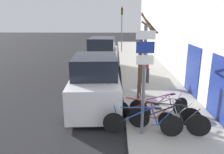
# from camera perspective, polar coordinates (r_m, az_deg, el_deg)

# --- Properties ---
(ground_plane) EXTENTS (80.00, 80.00, 0.00)m
(ground_plane) POSITION_cam_1_polar(r_m,az_deg,el_deg) (13.80, -1.76, 0.05)
(ground_plane) COLOR black
(sidewalk_curb) EXTENTS (3.20, 32.00, 0.15)m
(sidewalk_curb) POSITION_cam_1_polar(r_m,az_deg,el_deg) (16.60, 7.69, 2.83)
(sidewalk_curb) COLOR #9E9B93
(sidewalk_curb) RESTS_ON ground
(building_facade) EXTENTS (0.23, 32.00, 6.50)m
(building_facade) POSITION_cam_1_polar(r_m,az_deg,el_deg) (16.44, 14.36, 13.49)
(building_facade) COLOR silver
(building_facade) RESTS_ON ground
(signpost) EXTENTS (0.53, 0.11, 3.30)m
(signpost) POSITION_cam_1_polar(r_m,az_deg,el_deg) (6.36, 8.36, 0.41)
(signpost) COLOR #595B60
(signpost) RESTS_ON sidewalk_curb
(bicycle_0) EXTENTS (2.43, 0.44, 0.95)m
(bicycle_0) POSITION_cam_1_polar(r_m,az_deg,el_deg) (6.83, 7.96, -11.79)
(bicycle_0) COLOR black
(bicycle_0) RESTS_ON sidewalk_curb
(bicycle_1) EXTENTS (2.43, 0.79, 0.97)m
(bicycle_1) POSITION_cam_1_polar(r_m,az_deg,el_deg) (7.16, 14.32, -10.74)
(bicycle_1) COLOR black
(bicycle_1) RESTS_ON sidewalk_curb
(bicycle_2) EXTENTS (1.96, 1.29, 0.88)m
(bicycle_2) POSITION_cam_1_polar(r_m,az_deg,el_deg) (7.49, 8.22, -9.48)
(bicycle_2) COLOR black
(bicycle_2) RESTS_ON sidewalk_curb
(bicycle_3) EXTENTS (2.27, 0.99, 0.94)m
(bicycle_3) POSITION_cam_1_polar(r_m,az_deg,el_deg) (7.74, 13.30, -8.73)
(bicycle_3) COLOR black
(bicycle_3) RESTS_ON sidewalk_curb
(bicycle_4) EXTENTS (2.10, 1.10, 0.92)m
(bicycle_4) POSITION_cam_1_polar(r_m,az_deg,el_deg) (7.95, 13.00, -8.10)
(bicycle_4) COLOR black
(bicycle_4) RESTS_ON sidewalk_curb
(parked_car_0) EXTENTS (2.28, 4.56, 2.18)m
(parked_car_0) POSITION_cam_1_polar(r_m,az_deg,el_deg) (9.09, -4.28, -1.66)
(parked_car_0) COLOR silver
(parked_car_0) RESTS_ON ground
(parked_car_1) EXTENTS (2.17, 4.53, 2.38)m
(parked_car_1) POSITION_cam_1_polar(r_m,az_deg,el_deg) (14.54, -2.49, 5.22)
(parked_car_1) COLOR gray
(parked_car_1) RESTS_ON ground
(pedestrian_near) EXTENTS (0.45, 0.38, 1.70)m
(pedestrian_near) POSITION_cam_1_polar(r_m,az_deg,el_deg) (11.98, 8.72, 3.06)
(pedestrian_near) COLOR #333338
(pedestrian_near) RESTS_ON sidewalk_curb
(street_tree) EXTENTS (0.80, 1.04, 3.67)m
(street_tree) POSITION_cam_1_polar(r_m,az_deg,el_deg) (9.40, 7.65, 4.13)
(street_tree) COLOR #4C3828
(street_tree) RESTS_ON sidewalk_curb
(traffic_light) EXTENTS (0.20, 0.30, 4.50)m
(traffic_light) POSITION_cam_1_polar(r_m,az_deg,el_deg) (22.73, 2.59, 13.86)
(traffic_light) COLOR #595B60
(traffic_light) RESTS_ON sidewalk_curb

